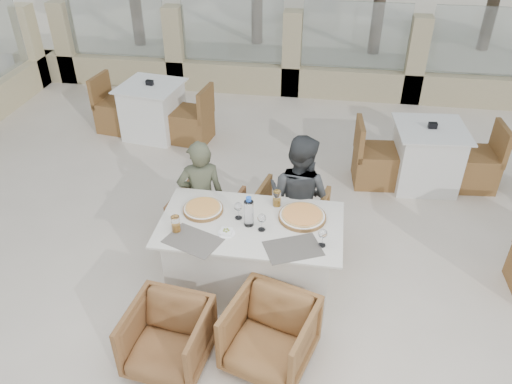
# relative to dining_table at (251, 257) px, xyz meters

# --- Properties ---
(ground) EXTENTS (80.00, 80.00, 0.00)m
(ground) POSITION_rel_dining_table_xyz_m (-0.09, -0.08, -0.39)
(ground) COLOR beige
(ground) RESTS_ON ground
(perimeter_wall_far) EXTENTS (10.00, 0.34, 1.60)m
(perimeter_wall_far) POSITION_rel_dining_table_xyz_m (-0.09, 4.72, 0.42)
(perimeter_wall_far) COLOR tan
(perimeter_wall_far) RESTS_ON ground
(dining_table) EXTENTS (1.60, 0.90, 0.77)m
(dining_table) POSITION_rel_dining_table_xyz_m (0.00, 0.00, 0.00)
(dining_table) COLOR silver
(dining_table) RESTS_ON ground
(placemat_near_left) EXTENTS (0.53, 0.44, 0.00)m
(placemat_near_left) POSITION_rel_dining_table_xyz_m (-0.44, -0.31, 0.39)
(placemat_near_left) COLOR #625C54
(placemat_near_left) RESTS_ON dining_table
(placemat_near_right) EXTENTS (0.53, 0.46, 0.00)m
(placemat_near_right) POSITION_rel_dining_table_xyz_m (0.40, -0.28, 0.39)
(placemat_near_right) COLOR #565149
(placemat_near_right) RESTS_ON dining_table
(pizza_left) EXTENTS (0.46, 0.46, 0.05)m
(pizza_left) POSITION_rel_dining_table_xyz_m (-0.45, 0.12, 0.41)
(pizza_left) COLOR orange
(pizza_left) RESTS_ON dining_table
(pizza_right) EXTENTS (0.56, 0.56, 0.05)m
(pizza_right) POSITION_rel_dining_table_xyz_m (0.44, 0.14, 0.41)
(pizza_right) COLOR orange
(pizza_right) RESTS_ON dining_table
(water_bottle) EXTENTS (0.08, 0.08, 0.29)m
(water_bottle) POSITION_rel_dining_table_xyz_m (-0.01, -0.02, 0.53)
(water_bottle) COLOR #B5DAEE
(water_bottle) RESTS_ON dining_table
(wine_glass_centre) EXTENTS (0.09, 0.09, 0.18)m
(wine_glass_centre) POSITION_rel_dining_table_xyz_m (-0.12, 0.06, 0.48)
(wine_glass_centre) COLOR silver
(wine_glass_centre) RESTS_ON dining_table
(wine_glass_near) EXTENTS (0.08, 0.08, 0.18)m
(wine_glass_near) POSITION_rel_dining_table_xyz_m (0.11, -0.08, 0.48)
(wine_glass_near) COLOR silver
(wine_glass_near) RESTS_ON dining_table
(wine_glass_corner) EXTENTS (0.08, 0.08, 0.18)m
(wine_glass_corner) POSITION_rel_dining_table_xyz_m (0.63, -0.20, 0.48)
(wine_glass_corner) COLOR silver
(wine_glass_corner) RESTS_ON dining_table
(beer_glass_left) EXTENTS (0.09, 0.09, 0.15)m
(beer_glass_left) POSITION_rel_dining_table_xyz_m (-0.61, -0.20, 0.46)
(beer_glass_left) COLOR orange
(beer_glass_left) RESTS_ON dining_table
(beer_glass_right) EXTENTS (0.09, 0.09, 0.15)m
(beer_glass_right) POSITION_rel_dining_table_xyz_m (0.19, 0.31, 0.46)
(beer_glass_right) COLOR #C0801B
(beer_glass_right) RESTS_ON dining_table
(olive_dish) EXTENTS (0.13, 0.13, 0.04)m
(olive_dish) POSITION_rel_dining_table_xyz_m (-0.18, -0.17, 0.41)
(olive_dish) COLOR white
(olive_dish) RESTS_ON dining_table
(armchair_far_left) EXTENTS (0.74, 0.76, 0.59)m
(armchair_far_left) POSITION_rel_dining_table_xyz_m (-0.56, 0.63, -0.09)
(armchair_far_left) COLOR brown
(armchair_far_left) RESTS_ON ground
(armchair_far_right) EXTENTS (0.82, 0.84, 0.64)m
(armchair_far_right) POSITION_rel_dining_table_xyz_m (0.28, 0.68, -0.06)
(armchair_far_right) COLOR olive
(armchair_far_right) RESTS_ON ground
(armchair_near_left) EXTENTS (0.68, 0.70, 0.57)m
(armchair_near_left) POSITION_rel_dining_table_xyz_m (-0.51, -0.94, -0.10)
(armchair_near_left) COLOR brown
(armchair_near_left) RESTS_ON ground
(armchair_near_right) EXTENTS (0.80, 0.82, 0.60)m
(armchair_near_right) POSITION_rel_dining_table_xyz_m (0.28, -0.80, -0.09)
(armchair_near_right) COLOR brown
(armchair_near_right) RESTS_ON ground
(diner_left) EXTENTS (0.53, 0.43, 1.25)m
(diner_left) POSITION_rel_dining_table_xyz_m (-0.58, 0.52, 0.24)
(diner_left) COLOR #4B4F39
(diner_left) RESTS_ON ground
(diner_right) EXTENTS (0.79, 0.71, 1.33)m
(diner_right) POSITION_rel_dining_table_xyz_m (0.37, 0.62, 0.28)
(diner_right) COLOR #393C3E
(diner_right) RESTS_ON ground
(bg_table_a) EXTENTS (1.74, 1.05, 0.77)m
(bg_table_a) POSITION_rel_dining_table_xyz_m (-1.91, 2.90, 0.00)
(bg_table_a) COLOR white
(bg_table_a) RESTS_ON ground
(bg_table_b) EXTENTS (1.70, 0.96, 0.77)m
(bg_table_b) POSITION_rel_dining_table_xyz_m (1.81, 2.14, 0.00)
(bg_table_b) COLOR silver
(bg_table_b) RESTS_ON ground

